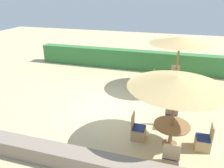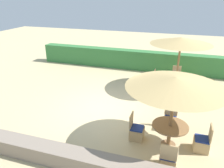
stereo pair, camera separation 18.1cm
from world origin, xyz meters
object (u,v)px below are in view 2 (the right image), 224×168
at_px(patio_chair_front_right_west, 136,132).
at_px(parasol_back_right, 181,41).
at_px(round_table_back_right, 176,80).
at_px(patio_chair_front_right_south, 168,160).
at_px(patio_chair_back_right_west, 158,82).
at_px(round_table_front_right, 170,129).
at_px(patio_chair_back_right_north, 176,78).
at_px(parasol_front_right, 176,82).
at_px(patio_chair_front_right_east, 202,143).
at_px(patio_chair_front_right_north, 170,122).

bearing_deg(patio_chair_front_right_west, parasol_back_right, 167.18).
bearing_deg(round_table_back_right, patio_chair_front_right_south, -89.44).
height_order(patio_chair_back_right_west, round_table_front_right, patio_chair_back_right_west).
bearing_deg(patio_chair_back_right_north, round_table_front_right, 90.45).
relative_size(round_table_back_right, patio_chair_back_right_north, 0.97).
height_order(round_table_front_right, patio_chair_front_right_south, patio_chair_front_right_south).
height_order(parasol_front_right, patio_chair_front_right_east, parasol_front_right).
distance_m(parasol_back_right, patio_chair_back_right_north, 2.44).
height_order(round_table_back_right, patio_chair_back_right_north, patio_chair_back_right_north).
xyz_separation_m(parasol_front_right, patio_chair_front_right_north, (-0.04, 0.98, -1.97)).
distance_m(patio_chair_front_right_west, patio_chair_front_right_south, 1.56).
bearing_deg(patio_chair_back_right_west, parasol_front_right, 11.16).
bearing_deg(patio_chair_back_right_west, patio_chair_front_right_south, 9.64).
bearing_deg(patio_chair_back_right_north, patio_chair_back_right_west, 43.78).
xyz_separation_m(parasol_back_right, patio_chair_front_right_west, (-1.07, -4.72, -2.27)).
bearing_deg(round_table_front_right, patio_chair_front_right_east, 2.94).
distance_m(round_table_back_right, patio_chair_back_right_west, 0.97).
bearing_deg(round_table_back_right, patio_chair_front_right_north, -90.48).
height_order(round_table_front_right, patio_chair_front_right_east, patio_chair_front_right_east).
distance_m(parasol_back_right, patio_chair_back_right_west, 2.45).
relative_size(parasol_back_right, patio_chair_front_right_south, 3.16).
bearing_deg(round_table_front_right, patio_chair_front_right_north, 92.29).
bearing_deg(patio_chair_front_right_east, patio_chair_front_right_west, 90.99).
distance_m(patio_chair_back_right_west, patio_chair_front_right_east, 5.13).
height_order(patio_chair_front_right_east, patio_chair_front_right_west, same).
relative_size(patio_chair_front_right_east, patio_chair_front_right_south, 1.00).
height_order(patio_chair_back_right_west, patio_chair_front_right_north, same).
relative_size(patio_chair_back_right_west, patio_chair_front_right_west, 1.00).
xyz_separation_m(patio_chair_back_right_north, parasol_front_right, (0.04, -5.65, 1.97)).
height_order(patio_chair_back_right_west, patio_chair_back_right_north, same).
bearing_deg(patio_chair_front_right_north, patio_chair_front_right_west, 42.86).
bearing_deg(patio_chair_front_right_west, patio_chair_front_right_north, 132.86).
relative_size(round_table_back_right, patio_chair_front_right_east, 0.97).
relative_size(round_table_front_right, patio_chair_front_right_south, 1.23).
xyz_separation_m(round_table_back_right, round_table_front_right, (0.01, -4.74, 0.08)).
distance_m(round_table_front_right, patio_chair_front_right_north, 1.04).
bearing_deg(patio_chair_back_right_north, patio_chair_front_right_east, 100.75).
bearing_deg(round_table_front_right, patio_chair_front_right_west, 179.16).
bearing_deg(round_table_front_right, patio_chair_back_right_north, 90.45).
xyz_separation_m(parasol_back_right, patio_chair_front_right_south, (0.06, -5.80, -2.27)).
bearing_deg(patio_chair_back_right_west, parasol_back_right, 86.96).
xyz_separation_m(patio_chair_back_right_west, patio_chair_front_right_east, (1.96, -4.73, 0.00)).
bearing_deg(patio_chair_front_right_north, patio_chair_front_right_south, 92.49).
bearing_deg(round_table_front_right, round_table_back_right, 90.09).
bearing_deg(parasol_front_right, patio_chair_back_right_north, 90.45).
height_order(round_table_back_right, round_table_front_right, round_table_front_right).
bearing_deg(patio_chair_front_right_west, parasol_front_right, 89.16).
distance_m(patio_chair_back_right_north, patio_chair_front_right_north, 4.67).
distance_m(round_table_back_right, patio_chair_front_right_south, 5.81).
bearing_deg(patio_chair_front_right_east, patio_chair_front_right_south, 139.05).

